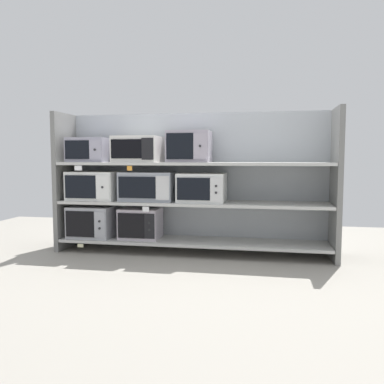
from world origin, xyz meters
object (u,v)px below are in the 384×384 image
at_px(microwave_3, 148,186).
at_px(microwave_7, 189,147).
at_px(microwave_0, 93,221).
at_px(microwave_1, 141,223).
at_px(microwave_5, 90,150).
at_px(microwave_6, 138,149).
at_px(microwave_4, 202,188).
at_px(microwave_2, 95,186).

xyz_separation_m(microwave_3, microwave_7, (0.45, -0.00, 0.42)).
xyz_separation_m(microwave_0, microwave_7, (1.08, 0.00, 0.81)).
distance_m(microwave_0, microwave_1, 0.54).
relative_size(microwave_5, microwave_6, 0.90).
bearing_deg(microwave_0, microwave_4, 0.01).
xyz_separation_m(microwave_3, microwave_6, (-0.11, 0.00, 0.39)).
distance_m(microwave_6, microwave_7, 0.55).
height_order(microwave_2, microwave_3, microwave_2).
bearing_deg(microwave_1, microwave_0, -180.00).
distance_m(microwave_0, microwave_5, 0.78).
bearing_deg(microwave_2, microwave_5, 179.85).
height_order(microwave_4, microwave_6, microwave_6).
relative_size(microwave_4, microwave_7, 1.10).
bearing_deg(microwave_5, microwave_4, -0.00).
bearing_deg(microwave_6, microwave_5, -179.98).
relative_size(microwave_0, microwave_6, 0.99).
relative_size(microwave_4, microwave_6, 1.02).
relative_size(microwave_4, microwave_5, 1.13).
xyz_separation_m(microwave_0, microwave_4, (1.22, 0.00, 0.39)).
relative_size(microwave_0, microwave_4, 0.98).
bearing_deg(microwave_6, microwave_0, -179.95).
distance_m(microwave_2, microwave_5, 0.39).
height_order(microwave_2, microwave_7, microwave_7).
relative_size(microwave_1, microwave_2, 0.80).
xyz_separation_m(microwave_0, microwave_6, (0.53, 0.00, 0.79)).
height_order(microwave_1, microwave_2, microwave_2).
relative_size(microwave_1, microwave_7, 0.97).
bearing_deg(microwave_4, microwave_0, -179.99).
xyz_separation_m(microwave_1, microwave_3, (0.09, 0.00, 0.40)).
bearing_deg(microwave_1, microwave_3, 0.25).
height_order(microwave_0, microwave_6, microwave_6).
bearing_deg(microwave_0, microwave_6, 0.05).
distance_m(microwave_0, microwave_6, 0.95).
relative_size(microwave_0, microwave_5, 1.10).
relative_size(microwave_3, microwave_6, 1.21).
height_order(microwave_3, microwave_5, microwave_5).
bearing_deg(microwave_6, microwave_3, -0.02).
height_order(microwave_2, microwave_5, microwave_5).
xyz_separation_m(microwave_5, microwave_6, (0.55, 0.00, 0.01)).
height_order(microwave_1, microwave_6, microwave_6).
xyz_separation_m(microwave_2, microwave_7, (1.05, -0.00, 0.42)).
xyz_separation_m(microwave_0, microwave_1, (0.54, 0.00, -0.01)).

